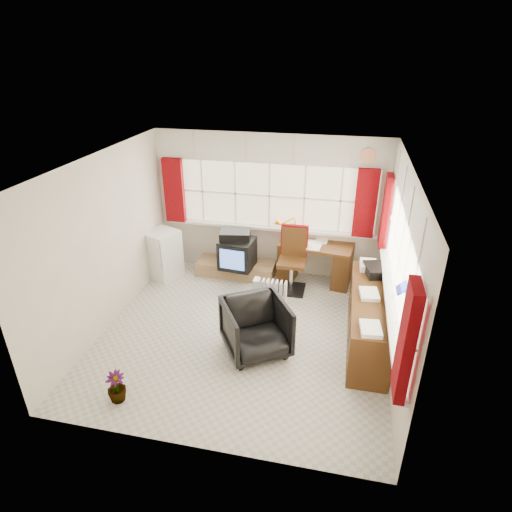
{
  "coord_description": "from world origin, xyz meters",
  "views": [
    {
      "loc": [
        1.25,
        -4.9,
        3.78
      ],
      "look_at": [
        0.07,
        0.55,
        1.0
      ],
      "focal_mm": 30.0,
      "sensor_mm": 36.0,
      "label": 1
    }
  ],
  "objects_px": {
    "desk_lamp": "(295,224)",
    "task_chair": "(293,256)",
    "tv_bench": "(236,268)",
    "mini_fridge": "(163,254)",
    "radiator": "(272,304)",
    "credenza": "(368,318)",
    "crt_tv": "(237,253)",
    "office_chair": "(256,328)",
    "desk": "(315,260)"
  },
  "relations": [
    {
      "from": "crt_tv",
      "to": "task_chair",
      "type": "bearing_deg",
      "value": -4.17
    },
    {
      "from": "mini_fridge",
      "to": "desk_lamp",
      "type": "bearing_deg",
      "value": 10.71
    },
    {
      "from": "office_chair",
      "to": "crt_tv",
      "type": "distance_m",
      "value": 2.02
    },
    {
      "from": "mini_fridge",
      "to": "radiator",
      "type": "bearing_deg",
      "value": -23.55
    },
    {
      "from": "desk",
      "to": "mini_fridge",
      "type": "height_order",
      "value": "mini_fridge"
    },
    {
      "from": "radiator",
      "to": "crt_tv",
      "type": "height_order",
      "value": "crt_tv"
    },
    {
      "from": "task_chair",
      "to": "mini_fridge",
      "type": "distance_m",
      "value": 2.31
    },
    {
      "from": "desk_lamp",
      "to": "crt_tv",
      "type": "relative_size",
      "value": 0.75
    },
    {
      "from": "desk_lamp",
      "to": "tv_bench",
      "type": "xyz_separation_m",
      "value": [
        -1.02,
        -0.1,
        -0.91
      ]
    },
    {
      "from": "office_chair",
      "to": "radiator",
      "type": "bearing_deg",
      "value": 53.01
    },
    {
      "from": "desk_lamp",
      "to": "radiator",
      "type": "bearing_deg",
      "value": -95.87
    },
    {
      "from": "crt_tv",
      "to": "desk_lamp",
      "type": "bearing_deg",
      "value": 15.65
    },
    {
      "from": "tv_bench",
      "to": "credenza",
      "type": "bearing_deg",
      "value": -33.7
    },
    {
      "from": "credenza",
      "to": "crt_tv",
      "type": "height_order",
      "value": "credenza"
    },
    {
      "from": "credenza",
      "to": "desk",
      "type": "bearing_deg",
      "value": 118.46
    },
    {
      "from": "task_chair",
      "to": "radiator",
      "type": "relative_size",
      "value": 1.67
    },
    {
      "from": "office_chair",
      "to": "desk_lamp",
      "type": "bearing_deg",
      "value": 52.68
    },
    {
      "from": "credenza",
      "to": "crt_tv",
      "type": "distance_m",
      "value": 2.59
    },
    {
      "from": "credenza",
      "to": "office_chair",
      "type": "bearing_deg",
      "value": -160.4
    },
    {
      "from": "credenza",
      "to": "mini_fridge",
      "type": "relative_size",
      "value": 2.31
    },
    {
      "from": "radiator",
      "to": "tv_bench",
      "type": "relative_size",
      "value": 0.48
    },
    {
      "from": "task_chair",
      "to": "crt_tv",
      "type": "xyz_separation_m",
      "value": [
        -0.98,
        0.07,
        -0.08
      ]
    },
    {
      "from": "desk",
      "to": "credenza",
      "type": "distance_m",
      "value": 1.82
    },
    {
      "from": "task_chair",
      "to": "mini_fridge",
      "type": "bearing_deg",
      "value": -177.75
    },
    {
      "from": "crt_tv",
      "to": "mini_fridge",
      "type": "bearing_deg",
      "value": -172.98
    },
    {
      "from": "desk_lamp",
      "to": "task_chair",
      "type": "height_order",
      "value": "desk_lamp"
    },
    {
      "from": "office_chair",
      "to": "tv_bench",
      "type": "distance_m",
      "value": 2.21
    },
    {
      "from": "credenza",
      "to": "tv_bench",
      "type": "xyz_separation_m",
      "value": [
        -2.28,
        1.52,
        -0.26
      ]
    },
    {
      "from": "crt_tv",
      "to": "mini_fridge",
      "type": "xyz_separation_m",
      "value": [
        -1.32,
        -0.16,
        -0.08
      ]
    },
    {
      "from": "desk",
      "to": "office_chair",
      "type": "xyz_separation_m",
      "value": [
        -0.6,
        -2.12,
        -0.02
      ]
    },
    {
      "from": "tv_bench",
      "to": "crt_tv",
      "type": "distance_m",
      "value": 0.42
    },
    {
      "from": "desk_lamp",
      "to": "mini_fridge",
      "type": "relative_size",
      "value": 0.53
    },
    {
      "from": "tv_bench",
      "to": "task_chair",
      "type": "bearing_deg",
      "value": -12.61
    },
    {
      "from": "desk",
      "to": "tv_bench",
      "type": "xyz_separation_m",
      "value": [
        -1.41,
        -0.08,
        -0.27
      ]
    },
    {
      "from": "desk",
      "to": "desk_lamp",
      "type": "height_order",
      "value": "desk_lamp"
    },
    {
      "from": "desk",
      "to": "radiator",
      "type": "xyz_separation_m",
      "value": [
        -0.53,
        -1.34,
        -0.12
      ]
    },
    {
      "from": "desk_lamp",
      "to": "crt_tv",
      "type": "bearing_deg",
      "value": -164.35
    },
    {
      "from": "desk",
      "to": "credenza",
      "type": "xyz_separation_m",
      "value": [
        0.87,
        -1.6,
        -0.01
      ]
    },
    {
      "from": "task_chair",
      "to": "office_chair",
      "type": "relative_size",
      "value": 1.34
    },
    {
      "from": "radiator",
      "to": "credenza",
      "type": "distance_m",
      "value": 1.42
    },
    {
      "from": "tv_bench",
      "to": "mini_fridge",
      "type": "height_order",
      "value": "mini_fridge"
    },
    {
      "from": "desk_lamp",
      "to": "tv_bench",
      "type": "relative_size",
      "value": 0.33
    },
    {
      "from": "desk_lamp",
      "to": "credenza",
      "type": "bearing_deg",
      "value": -52.3
    },
    {
      "from": "desk",
      "to": "tv_bench",
      "type": "relative_size",
      "value": 0.93
    },
    {
      "from": "task_chair",
      "to": "tv_bench",
      "type": "distance_m",
      "value": 1.18
    },
    {
      "from": "task_chair",
      "to": "mini_fridge",
      "type": "relative_size",
      "value": 1.29
    },
    {
      "from": "radiator",
      "to": "credenza",
      "type": "bearing_deg",
      "value": -10.68
    },
    {
      "from": "desk_lamp",
      "to": "crt_tv",
      "type": "height_order",
      "value": "desk_lamp"
    },
    {
      "from": "office_chair",
      "to": "tv_bench",
      "type": "xyz_separation_m",
      "value": [
        -0.81,
        2.04,
        -0.25
      ]
    },
    {
      "from": "office_chair",
      "to": "crt_tv",
      "type": "relative_size",
      "value": 1.35
    }
  ]
}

